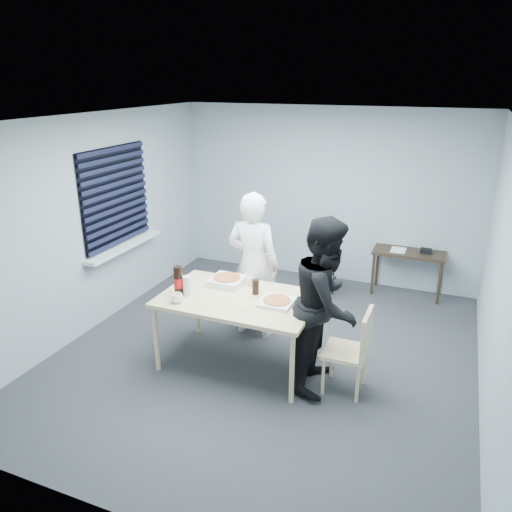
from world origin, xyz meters
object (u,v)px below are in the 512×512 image
at_px(chair_right, 355,346).
at_px(mug_a, 177,298).
at_px(person_black, 326,304).
at_px(soda_bottle, 178,281).
at_px(dining_table, 238,302).
at_px(backpack, 324,255).
at_px(side_table, 409,257).
at_px(stool, 323,275).
at_px(chair_far, 256,283).
at_px(person_white, 253,265).
at_px(mug_b, 251,281).

xyz_separation_m(chair_right, mug_a, (-1.79, -0.31, 0.33)).
bearing_deg(person_black, soda_bottle, 96.25).
bearing_deg(dining_table, soda_bottle, -164.37).
xyz_separation_m(dining_table, chair_right, (1.26, -0.05, -0.22)).
height_order(dining_table, backpack, backpack).
xyz_separation_m(dining_table, person_black, (0.94, -0.00, 0.15)).
distance_m(side_table, mug_a, 3.58).
distance_m(person_black, backpack, 2.14).
bearing_deg(chair_right, stool, 112.38).
xyz_separation_m(chair_far, side_table, (1.69, 1.57, 0.07)).
relative_size(dining_table, chair_right, 1.83).
xyz_separation_m(person_white, side_table, (1.60, 1.88, -0.31)).
xyz_separation_m(mug_a, mug_b, (0.53, 0.70, -0.00)).
height_order(dining_table, mug_b, mug_b).
relative_size(chair_far, mug_a, 7.24).
height_order(chair_right, side_table, chair_right).
distance_m(side_table, mug_b, 2.70).
bearing_deg(dining_table, chair_right, -2.25).
distance_m(chair_far, stool, 1.21).
height_order(person_white, backpack, person_white).
bearing_deg(mug_b, person_white, 108.22).
bearing_deg(chair_far, mug_a, -103.14).
relative_size(stool, soda_bottle, 1.38).
height_order(chair_far, mug_a, mug_a).
height_order(dining_table, side_table, dining_table).
bearing_deg(soda_bottle, backpack, 65.59).
bearing_deg(dining_table, mug_a, -146.44).
relative_size(person_white, stool, 4.00).
distance_m(chair_far, backpack, 1.20).
bearing_deg(backpack, soda_bottle, -109.13).
bearing_deg(person_white, soda_bottle, 60.70).
relative_size(dining_table, backpack, 4.00).
bearing_deg(chair_right, dining_table, 177.75).
relative_size(dining_table, mug_b, 16.32).
bearing_deg(person_white, backpack, -110.98).
relative_size(mug_a, soda_bottle, 0.39).
height_order(person_white, side_table, person_white).
relative_size(dining_table, stool, 3.69).
height_order(side_table, backpack, backpack).
bearing_deg(soda_bottle, person_black, 6.25).
relative_size(chair_right, side_table, 0.90).
relative_size(person_white, side_table, 1.80).
height_order(stool, mug_a, mug_a).
xyz_separation_m(chair_right, mug_b, (-1.27, 0.40, 0.33)).
distance_m(chair_far, chair_right, 1.82).
relative_size(stool, mug_b, 4.42).
distance_m(mug_a, mug_b, 0.88).
bearing_deg(stool, mug_a, -110.96).
relative_size(chair_right, soda_bottle, 2.79).
bearing_deg(side_table, mug_b, -123.54).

